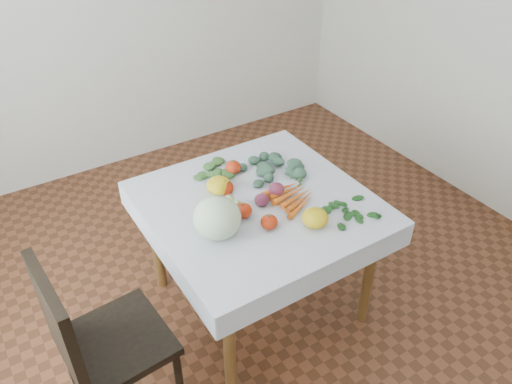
{
  "coord_description": "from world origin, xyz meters",
  "views": [
    {
      "loc": [
        -1.12,
        -1.76,
        2.32
      ],
      "look_at": [
        -0.01,
        0.0,
        0.82
      ],
      "focal_mm": 35.0,
      "sensor_mm": 36.0,
      "label": 1
    }
  ],
  "objects_px": {
    "table": "(258,217)",
    "heirloom_back": "(219,185)",
    "chair": "(93,340)",
    "carrot_bunch": "(293,196)",
    "cabbage": "(217,218)"
  },
  "relations": [
    {
      "from": "table",
      "to": "cabbage",
      "type": "relative_size",
      "value": 4.42
    },
    {
      "from": "cabbage",
      "to": "heirloom_back",
      "type": "height_order",
      "value": "cabbage"
    },
    {
      "from": "table",
      "to": "heirloom_back",
      "type": "relative_size",
      "value": 7.56
    },
    {
      "from": "table",
      "to": "heirloom_back",
      "type": "bearing_deg",
      "value": 126.72
    },
    {
      "from": "table",
      "to": "chair",
      "type": "distance_m",
      "value": 1.02
    },
    {
      "from": "cabbage",
      "to": "chair",
      "type": "bearing_deg",
      "value": -170.37
    },
    {
      "from": "chair",
      "to": "carrot_bunch",
      "type": "xyz_separation_m",
      "value": [
        1.15,
        0.16,
        0.21
      ]
    },
    {
      "from": "table",
      "to": "chair",
      "type": "relative_size",
      "value": 1.02
    },
    {
      "from": "table",
      "to": "heirloom_back",
      "type": "xyz_separation_m",
      "value": [
        -0.13,
        0.18,
        0.15
      ]
    },
    {
      "from": "chair",
      "to": "carrot_bunch",
      "type": "relative_size",
      "value": 3.71
    },
    {
      "from": "chair",
      "to": "cabbage",
      "type": "bearing_deg",
      "value": 9.63
    },
    {
      "from": "table",
      "to": "carrot_bunch",
      "type": "relative_size",
      "value": 3.79
    },
    {
      "from": "heirloom_back",
      "to": "carrot_bunch",
      "type": "bearing_deg",
      "value": -40.64
    },
    {
      "from": "cabbage",
      "to": "heirloom_back",
      "type": "xyz_separation_m",
      "value": [
        0.17,
        0.3,
        -0.06
      ]
    },
    {
      "from": "heirloom_back",
      "to": "carrot_bunch",
      "type": "height_order",
      "value": "heirloom_back"
    }
  ]
}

